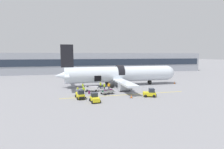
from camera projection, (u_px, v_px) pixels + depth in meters
ground_plane at (117, 88)px, 42.96m from camera, size 500.00×500.00×0.00m
apron_marking_line at (126, 95)px, 36.12m from camera, size 26.58×0.26×0.01m
terminal_strip at (92, 63)px, 82.95m from camera, size 109.05×13.25×8.98m
airplane at (118, 74)px, 46.56m from camera, size 32.82×26.23×10.73m
baggage_tug_lead at (150, 93)px, 34.46m from camera, size 2.84×2.43×1.64m
baggage_tug_mid at (95, 98)px, 30.50m from camera, size 1.90×2.60×1.60m
baggage_tug_rear at (80, 95)px, 32.96m from camera, size 1.94×3.32×1.74m
baggage_cart_loading at (91, 89)px, 39.31m from camera, size 3.96×2.52×1.19m
baggage_cart_queued at (107, 92)px, 36.75m from camera, size 3.56×2.42×0.99m
ground_crew_loader_a at (104, 86)px, 41.42m from camera, size 0.46×0.53×1.55m
ground_crew_loader_b at (101, 85)px, 42.51m from camera, size 0.52×0.57×1.69m
ground_crew_driver at (83, 86)px, 41.42m from camera, size 0.44×0.54×1.55m
ground_crew_supervisor at (78, 90)px, 36.32m from camera, size 0.51×0.52×1.63m
ground_crew_helper at (84, 90)px, 36.42m from camera, size 0.57×0.51×1.69m
ground_crew_marshal at (109, 86)px, 41.06m from camera, size 0.60×0.41×1.74m
suitcase_on_tarmac_upright at (89, 93)px, 36.76m from camera, size 0.41×0.31×0.74m
safety_cone_nose at (174, 82)px, 49.87m from camera, size 0.51×0.51×0.75m
safety_cone_engine_left at (131, 96)px, 33.46m from camera, size 0.51×0.51×0.64m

